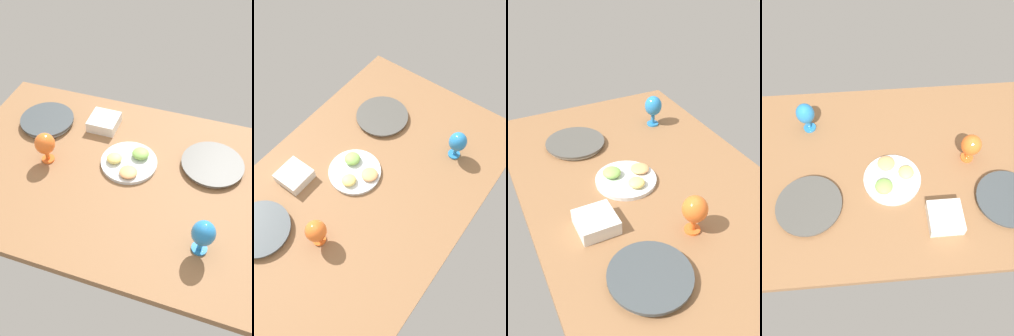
{
  "view_description": "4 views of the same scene",
  "coord_description": "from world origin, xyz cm",
  "views": [
    {
      "loc": [
        -36.64,
        102.72,
        122.66
      ],
      "look_at": [
        -2.5,
        0.43,
        5.84
      ],
      "focal_mm": 38.39,
      "sensor_mm": 36.0,
      "label": 1
    },
    {
      "loc": [
        63.34,
        56.27,
        145.47
      ],
      "look_at": [
        -8.1,
        2.95,
        5.84
      ],
      "focal_mm": 36.16,
      "sensor_mm": 36.0,
      "label": 2
    },
    {
      "loc": [
        110.5,
        -58.16,
        95.79
      ],
      "look_at": [
        -1.34,
        -3.84,
        5.84
      ],
      "focal_mm": 38.34,
      "sensor_mm": 36.0,
      "label": 3
    },
    {
      "loc": [
        -8.97,
        -78.56,
        123.62
      ],
      "look_at": [
        -2.91,
        -4.51,
        5.84
      ],
      "focal_mm": 32.84,
      "sensor_mm": 36.0,
      "label": 4
    }
  ],
  "objects": [
    {
      "name": "dinner_plate_left",
      "position": [
        -38.57,
        -18.23,
        1.31
      ],
      "size": [
        28.95,
        28.95,
        2.52
      ],
      "color": "silver",
      "rests_on": "ground_plane"
    },
    {
      "name": "square_bowl_white",
      "position": [
        19.29,
        -29.29,
        3.18
      ],
      "size": [
        14.44,
        14.44,
        5.71
      ],
      "color": "white",
      "rests_on": "ground_plane"
    },
    {
      "name": "dinner_plate_right",
      "position": [
        48.49,
        -22.36,
        1.62
      ],
      "size": [
        27.71,
        27.71,
        3.12
      ],
      "color": "silver",
      "rests_on": "ground_plane"
    },
    {
      "name": "hurricane_glass_orange",
      "position": [
        35.92,
        1.87,
        10.01
      ],
      "size": [
        9.33,
        9.33,
        15.6
      ],
      "color": "orange",
      "rests_on": "ground_plane"
    },
    {
      "name": "fruit_platter",
      "position": [
        -1.36,
        -7.47,
        1.65
      ],
      "size": [
        26.44,
        26.44,
        5.34
      ],
      "color": "silver",
      "rests_on": "ground_plane"
    },
    {
      "name": "ground_plane",
      "position": [
        0.0,
        0.0,
        -2.0
      ],
      "size": [
        160.0,
        104.0,
        4.0
      ],
      "primitive_type": "cube",
      "color": "#8C603D"
    },
    {
      "name": "hurricane_glass_blue",
      "position": [
        -40.92,
        26.74,
        10.58
      ],
      "size": [
        8.98,
        8.98,
        16.5
      ],
      "color": "#287EC6",
      "rests_on": "ground_plane"
    }
  ]
}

